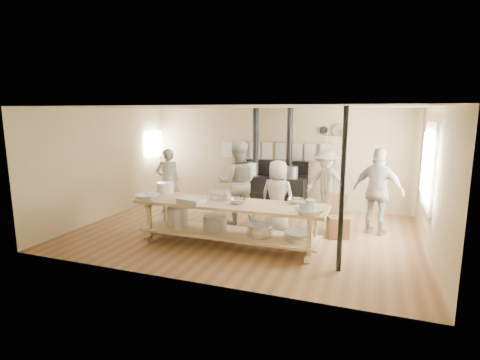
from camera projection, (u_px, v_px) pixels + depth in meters
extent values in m
plane|color=brown|center=(245.00, 232.00, 7.93)|extent=(7.00, 7.00, 0.00)
plane|color=tan|center=(275.00, 157.00, 10.00)|extent=(7.00, 0.00, 7.00)
plane|color=tan|center=(189.00, 197.00, 5.38)|extent=(7.00, 0.00, 7.00)
plane|color=tan|center=(106.00, 163.00, 8.86)|extent=(0.00, 5.00, 5.00)
plane|color=tan|center=(434.00, 182.00, 6.53)|extent=(0.00, 5.00, 5.00)
plane|color=#BAAD8A|center=(245.00, 107.00, 7.46)|extent=(7.00, 7.00, 0.00)
cube|color=beige|center=(429.00, 166.00, 7.05)|extent=(0.06, 1.35, 1.65)
plane|color=white|center=(427.00, 166.00, 7.07)|extent=(0.00, 1.50, 1.50)
cube|color=beige|center=(426.00, 166.00, 7.07)|extent=(0.02, 0.03, 1.50)
plane|color=white|center=(154.00, 144.00, 10.64)|extent=(0.00, 0.90, 0.90)
cube|color=black|center=(271.00, 192.00, 9.79)|extent=(1.80, 0.70, 0.85)
cube|color=black|center=(271.00, 206.00, 9.86)|extent=(1.90, 0.75, 0.10)
cube|color=black|center=(274.00, 167.00, 9.96)|extent=(1.80, 0.12, 0.35)
cylinder|color=black|center=(256.00, 142.00, 9.75)|extent=(0.15, 0.15, 1.75)
cylinder|color=black|center=(290.00, 143.00, 9.45)|extent=(0.15, 0.15, 1.75)
cylinder|color=#B2B2B7|center=(251.00, 169.00, 9.87)|extent=(0.36, 0.36, 0.34)
cylinder|color=gray|center=(292.00, 172.00, 9.46)|extent=(0.30, 0.30, 0.30)
cylinder|color=tan|center=(275.00, 142.00, 9.84)|extent=(3.00, 0.04, 0.04)
cube|color=silver|center=(227.00, 149.00, 10.33)|extent=(0.28, 0.01, 0.46)
cube|color=silver|center=(240.00, 149.00, 10.20)|extent=(0.28, 0.01, 0.46)
cube|color=silver|center=(254.00, 150.00, 10.07)|extent=(0.28, 0.01, 0.46)
cube|color=silver|center=(268.00, 150.00, 9.94)|extent=(0.28, 0.01, 0.46)
cube|color=silver|center=(282.00, 151.00, 9.81)|extent=(0.28, 0.01, 0.46)
cube|color=silver|center=(296.00, 151.00, 9.68)|extent=(0.28, 0.01, 0.46)
cube|color=silver|center=(311.00, 152.00, 9.55)|extent=(0.28, 0.01, 0.46)
cube|color=silver|center=(327.00, 152.00, 9.43)|extent=(0.28, 0.01, 0.46)
cube|color=tan|center=(329.00, 136.00, 9.36)|extent=(0.50, 0.14, 0.03)
cylinder|color=black|center=(324.00, 130.00, 9.40)|extent=(0.20, 0.04, 0.20)
cylinder|color=silver|center=(339.00, 130.00, 9.27)|extent=(0.32, 0.03, 0.32)
cube|color=tan|center=(229.00, 204.00, 6.95)|extent=(3.60, 0.90, 0.06)
cube|color=tan|center=(229.00, 233.00, 7.05)|extent=(3.40, 0.80, 0.04)
cube|color=tan|center=(229.00, 236.00, 7.06)|extent=(3.30, 0.06, 0.06)
cube|color=tan|center=(149.00, 221.00, 7.26)|extent=(0.07, 0.07, 0.85)
cube|color=tan|center=(166.00, 213.00, 7.81)|extent=(0.07, 0.07, 0.85)
cube|color=tan|center=(309.00, 239.00, 6.22)|extent=(0.07, 0.07, 0.85)
cube|color=tan|center=(315.00, 228.00, 6.78)|extent=(0.07, 0.07, 0.85)
cylinder|color=#B2B2B7|center=(178.00, 217.00, 7.38)|extent=(0.40, 0.40, 0.38)
cylinder|color=gray|center=(215.00, 223.00, 7.12)|extent=(0.44, 0.44, 0.30)
cylinder|color=silver|center=(260.00, 230.00, 6.83)|extent=(0.48, 0.48, 0.22)
cylinder|color=silver|center=(298.00, 236.00, 6.60)|extent=(0.52, 0.52, 0.14)
cylinder|color=black|center=(342.00, 191.00, 5.76)|extent=(0.08, 0.08, 2.60)
imported|color=#AAA496|center=(168.00, 180.00, 9.40)|extent=(0.69, 0.68, 1.61)
imported|color=#AAA496|center=(238.00, 183.00, 8.41)|extent=(1.10, 0.98, 1.87)
imported|color=#AAA496|center=(277.00, 196.00, 7.87)|extent=(0.80, 0.58, 1.52)
imported|color=#AAA496|center=(378.00, 191.00, 7.66)|extent=(1.14, 0.78, 1.80)
imported|color=#AAA496|center=(326.00, 182.00, 9.11)|extent=(1.19, 0.93, 1.62)
cube|color=brown|center=(338.00, 227.00, 7.58)|extent=(0.50, 0.50, 0.43)
cube|color=brown|center=(337.00, 205.00, 7.68)|extent=(0.39, 0.15, 0.48)
imported|color=white|center=(147.00, 197.00, 7.14)|extent=(0.50, 0.50, 0.11)
imported|color=silver|center=(238.00, 201.00, 6.83)|extent=(0.41, 0.41, 0.09)
imported|color=white|center=(310.00, 211.00, 6.11)|extent=(0.63, 0.63, 0.11)
imported|color=silver|center=(296.00, 201.00, 6.84)|extent=(0.35, 0.35, 0.09)
cube|color=#B2B2B7|center=(192.00, 201.00, 6.83)|extent=(0.53, 0.41, 0.10)
cylinder|color=silver|center=(221.00, 195.00, 7.21)|extent=(0.45, 0.45, 0.14)
cylinder|color=gray|center=(305.00, 208.00, 6.13)|extent=(0.24, 0.24, 0.21)
cylinder|color=white|center=(165.00, 188.00, 7.74)|extent=(0.43, 0.43, 0.22)
cylinder|color=white|center=(310.00, 207.00, 6.10)|extent=(0.18, 0.18, 0.25)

